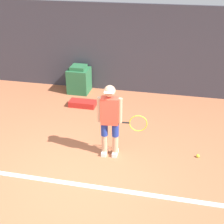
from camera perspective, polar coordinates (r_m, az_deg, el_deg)
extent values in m
plane|color=#B76642|center=(5.86, -6.59, -12.51)|extent=(24.00, 24.00, 0.00)
cube|color=#383842|center=(9.04, 1.68, 11.45)|extent=(24.00, 0.10, 2.51)
cube|color=white|center=(5.80, -6.84, -12.95)|extent=(21.60, 0.10, 0.01)
cylinder|color=tan|center=(6.38, -1.37, -5.97)|extent=(0.12, 0.12, 0.46)
cylinder|color=navy|center=(6.19, -1.40, -3.12)|extent=(0.14, 0.14, 0.28)
cube|color=white|center=(6.49, -1.35, -7.37)|extent=(0.10, 0.24, 0.08)
cylinder|color=tan|center=(6.36, 0.61, -6.11)|extent=(0.12, 0.12, 0.46)
cylinder|color=navy|center=(6.16, 0.62, -3.24)|extent=(0.14, 0.14, 0.28)
cube|color=white|center=(6.47, 0.60, -7.50)|extent=(0.10, 0.24, 0.08)
cube|color=#E54C38|center=(5.98, -0.41, 0.23)|extent=(0.36, 0.23, 0.55)
sphere|color=tan|center=(5.80, -0.42, 3.86)|extent=(0.22, 0.22, 0.22)
cube|color=white|center=(5.70, -0.55, 3.65)|extent=(0.19, 0.14, 0.02)
cylinder|color=tan|center=(5.99, -2.27, 0.47)|extent=(0.09, 0.09, 0.51)
cylinder|color=tan|center=(5.95, 1.48, 0.26)|extent=(0.09, 0.09, 0.51)
cylinder|color=black|center=(6.06, 2.34, -1.95)|extent=(0.19, 0.05, 0.03)
torus|color=yellow|center=(6.05, 4.82, -2.09)|extent=(0.36, 0.05, 0.36)
sphere|color=#D1E533|center=(6.63, 15.44, -7.74)|extent=(0.07, 0.07, 0.07)
cube|color=#28663D|center=(9.24, -6.02, 5.75)|extent=(0.60, 0.60, 0.71)
cube|color=#28663D|center=(9.10, -6.14, 8.12)|extent=(0.42, 0.42, 0.10)
cube|color=#B2231E|center=(8.44, -5.41, 1.55)|extent=(0.71, 0.33, 0.15)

